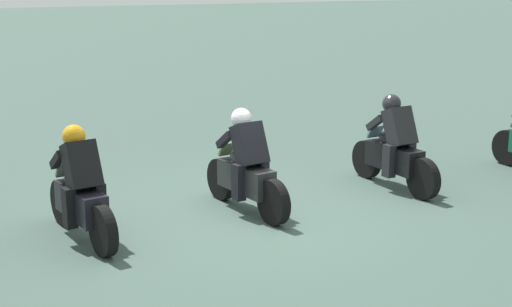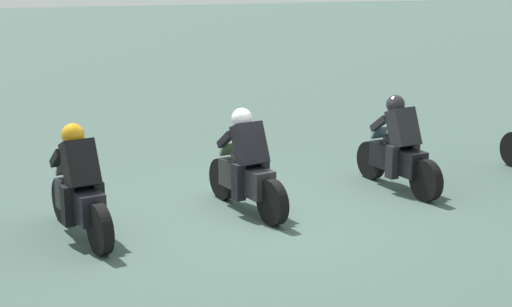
% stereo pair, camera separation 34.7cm
% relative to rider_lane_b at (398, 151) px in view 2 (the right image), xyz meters
% --- Properties ---
extents(ground_plane, '(120.00, 120.00, 0.00)m').
position_rel_rider_lane_b_xyz_m(ground_plane, '(-0.40, 2.59, -0.62)').
color(ground_plane, '#3C5149').
extents(rider_lane_b, '(2.04, 0.57, 1.51)m').
position_rel_rider_lane_b_xyz_m(rider_lane_b, '(0.00, 0.00, 0.00)').
color(rider_lane_b, black).
rests_on(rider_lane_b, ground_plane).
extents(rider_lane_c, '(2.03, 0.61, 1.51)m').
position_rel_rider_lane_b_xyz_m(rider_lane_c, '(-0.17, 2.64, 0.00)').
color(rider_lane_c, black).
rests_on(rider_lane_c, ground_plane).
extents(rider_lane_d, '(2.03, 0.62, 1.51)m').
position_rel_rider_lane_b_xyz_m(rider_lane_d, '(-0.39, 5.05, 0.00)').
color(rider_lane_d, black).
rests_on(rider_lane_d, ground_plane).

